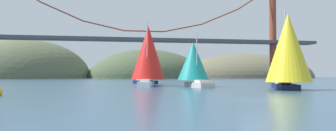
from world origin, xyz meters
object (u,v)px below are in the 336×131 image
(sailboat_yellow_sail, at_px, (288,50))
(sailboat_blue_spinnaker, at_px, (151,65))
(sailboat_teal_sail, at_px, (194,63))
(sailboat_red_spinnaker, at_px, (148,54))

(sailboat_yellow_sail, distance_m, sailboat_blue_spinnaker, 28.85)
(sailboat_teal_sail, height_order, sailboat_blue_spinnaker, sailboat_blue_spinnaker)
(sailboat_yellow_sail, height_order, sailboat_red_spinnaker, sailboat_red_spinnaker)
(sailboat_red_spinnaker, bearing_deg, sailboat_teal_sail, -35.24)
(sailboat_teal_sail, distance_m, sailboat_blue_spinnaker, 15.45)
(sailboat_teal_sail, bearing_deg, sailboat_blue_spinnaker, 107.90)
(sailboat_red_spinnaker, relative_size, sailboat_blue_spinnaker, 1.27)
(sailboat_yellow_sail, height_order, sailboat_teal_sail, sailboat_yellow_sail)
(sailboat_teal_sail, xyz_separation_m, sailboat_blue_spinnaker, (-4.75, 14.70, 0.15))
(sailboat_red_spinnaker, distance_m, sailboat_blue_spinnaker, 10.44)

